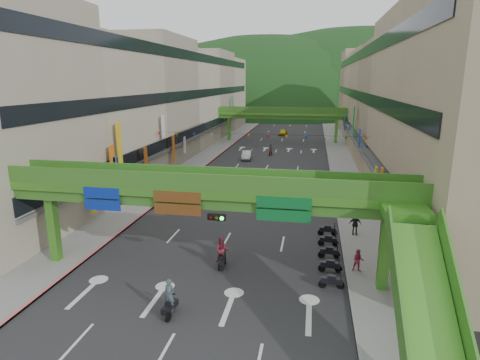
# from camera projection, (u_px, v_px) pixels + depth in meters

# --- Properties ---
(ground) EXTENTS (320.00, 320.00, 0.00)m
(ground) POSITION_uv_depth(u_px,v_px,m) (178.00, 328.00, 20.82)
(ground) COLOR black
(ground) RESTS_ON ground
(road_slab) EXTENTS (18.00, 140.00, 0.02)m
(road_slab) POSITION_uv_depth(u_px,v_px,m) (274.00, 155.00, 68.51)
(road_slab) COLOR #28282B
(road_slab) RESTS_ON ground
(sidewalk_left) EXTENTS (4.00, 140.00, 0.15)m
(sidewalk_left) POSITION_uv_depth(u_px,v_px,m) (211.00, 153.00, 70.42)
(sidewalk_left) COLOR gray
(sidewalk_left) RESTS_ON ground
(sidewalk_right) EXTENTS (4.00, 140.00, 0.15)m
(sidewalk_right) POSITION_uv_depth(u_px,v_px,m) (340.00, 157.00, 66.57)
(sidewalk_right) COLOR gray
(sidewalk_right) RESTS_ON ground
(curb_left) EXTENTS (0.20, 140.00, 0.18)m
(curb_left) POSITION_uv_depth(u_px,v_px,m) (222.00, 153.00, 70.09)
(curb_left) COLOR #CC5959
(curb_left) RESTS_ON ground
(curb_right) EXTENTS (0.20, 140.00, 0.18)m
(curb_right) POSITION_uv_depth(u_px,v_px,m) (328.00, 156.00, 66.90)
(curb_right) COLOR gray
(curb_right) RESTS_ON ground
(building_row_left) EXTENTS (12.80, 95.00, 19.00)m
(building_row_left) POSITION_uv_depth(u_px,v_px,m) (166.00, 98.00, 69.53)
(building_row_left) COLOR #9E937F
(building_row_left) RESTS_ON ground
(building_row_right) EXTENTS (12.80, 95.00, 19.00)m
(building_row_right) POSITION_uv_depth(u_px,v_px,m) (395.00, 100.00, 62.90)
(building_row_right) COLOR gray
(building_row_right) RESTS_ON ground
(overpass_near) EXTENTS (28.00, 12.27, 7.10)m
(overpass_near) POSITION_uv_depth(u_px,v_px,m) (218.00, 203.00, 24.52)
(overpass_near) COLOR #4C9E2D
(overpass_near) RESTS_ON ground
(overpass_far) EXTENTS (28.00, 2.20, 7.10)m
(overpass_far) POSITION_uv_depth(u_px,v_px,m) (282.00, 116.00, 81.51)
(overpass_far) COLOR #4C9E2D
(overpass_far) RESTS_ON ground
(hill_left) EXTENTS (168.00, 140.00, 112.00)m
(hill_left) POSITION_uv_depth(u_px,v_px,m) (265.00, 109.00, 176.08)
(hill_left) COLOR #1C4419
(hill_left) RESTS_ON ground
(hill_right) EXTENTS (208.00, 176.00, 128.00)m
(hill_right) POSITION_uv_depth(u_px,v_px,m) (354.00, 107.00, 188.16)
(hill_right) COLOR #1C4419
(hill_right) RESTS_ON ground
(bunting_string) EXTENTS (26.00, 0.36, 0.47)m
(bunting_string) POSITION_uv_depth(u_px,v_px,m) (258.00, 136.00, 47.99)
(bunting_string) COLOR black
(bunting_string) RESTS_ON ground
(scooter_rider_near) EXTENTS (0.75, 1.59, 2.16)m
(scooter_rider_near) POSITION_uv_depth(u_px,v_px,m) (169.00, 299.00, 21.66)
(scooter_rider_near) COLOR black
(scooter_rider_near) RESTS_ON ground
(scooter_rider_mid) EXTENTS (1.00, 1.59, 2.17)m
(scooter_rider_mid) POSITION_uv_depth(u_px,v_px,m) (222.00, 252.00, 27.31)
(scooter_rider_mid) COLOR black
(scooter_rider_mid) RESTS_ON ground
(scooter_rider_left) EXTENTS (0.97, 1.58, 1.90)m
(scooter_rider_left) POSITION_uv_depth(u_px,v_px,m) (200.00, 173.00, 51.10)
(scooter_rider_left) COLOR #9FA0A8
(scooter_rider_left) RESTS_ON ground
(scooter_rider_far) EXTENTS (0.87, 1.58, 1.93)m
(scooter_rider_far) POSITION_uv_depth(u_px,v_px,m) (271.00, 150.00, 68.13)
(scooter_rider_far) COLOR maroon
(scooter_rider_far) RESTS_ON ground
(parked_scooter_row) EXTENTS (1.60, 9.35, 1.08)m
(parked_scooter_row) POSITION_uv_depth(u_px,v_px,m) (329.00, 252.00, 28.83)
(parked_scooter_row) COLOR black
(parked_scooter_row) RESTS_ON ground
(car_silver) EXTENTS (1.85, 4.29, 1.37)m
(car_silver) POSITION_uv_depth(u_px,v_px,m) (247.00, 155.00, 64.74)
(car_silver) COLOR #AFB0B7
(car_silver) RESTS_ON ground
(car_yellow) EXTENTS (2.02, 4.03, 1.32)m
(car_yellow) POSITION_uv_depth(u_px,v_px,m) (283.00, 132.00, 93.14)
(car_yellow) COLOR gold
(car_yellow) RESTS_ON ground
(pedestrian_red) EXTENTS (0.75, 0.59, 1.52)m
(pedestrian_red) POSITION_uv_depth(u_px,v_px,m) (358.00, 263.00, 26.55)
(pedestrian_red) COLOR #A0294A
(pedestrian_red) RESTS_ON ground
(pedestrian_dark) EXTENTS (1.06, 0.52, 1.75)m
(pedestrian_dark) POSITION_uv_depth(u_px,v_px,m) (355.00, 226.00, 32.85)
(pedestrian_dark) COLOR black
(pedestrian_dark) RESTS_ON ground
(pedestrian_blue) EXTENTS (0.79, 0.53, 1.63)m
(pedestrian_blue) POSITION_uv_depth(u_px,v_px,m) (340.00, 183.00, 46.95)
(pedestrian_blue) COLOR #324E62
(pedestrian_blue) RESTS_ON ground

